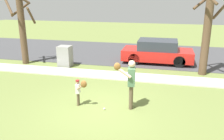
# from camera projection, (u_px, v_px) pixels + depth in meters

# --- Properties ---
(ground_plane) EXTENTS (48.00, 48.00, 0.00)m
(ground_plane) POSITION_uv_depth(u_px,v_px,m) (122.00, 77.00, 11.67)
(ground_plane) COLOR olive
(sidewalk_strip) EXTENTS (36.00, 1.20, 0.06)m
(sidewalk_strip) POSITION_uv_depth(u_px,v_px,m) (122.00, 76.00, 11.76)
(sidewalk_strip) COLOR beige
(sidewalk_strip) RESTS_ON ground
(road_surface) EXTENTS (36.00, 6.80, 0.02)m
(road_surface) POSITION_uv_depth(u_px,v_px,m) (136.00, 53.00, 16.41)
(road_surface) COLOR #424244
(road_surface) RESTS_ON ground
(person_adult) EXTENTS (0.69, 0.69, 1.73)m
(person_adult) POSITION_uv_depth(u_px,v_px,m) (130.00, 80.00, 8.18)
(person_adult) COLOR brown
(person_adult) RESTS_ON ground
(person_child) EXTENTS (0.46, 0.36, 1.00)m
(person_child) POSITION_uv_depth(u_px,v_px,m) (80.00, 88.00, 8.48)
(person_child) COLOR brown
(person_child) RESTS_ON ground
(baseball) EXTENTS (0.07, 0.07, 0.07)m
(baseball) POSITION_uv_depth(u_px,v_px,m) (104.00, 109.00, 8.35)
(baseball) COLOR white
(baseball) RESTS_ON ground
(utility_cabinet) EXTENTS (0.70, 0.64, 1.14)m
(utility_cabinet) POSITION_uv_depth(u_px,v_px,m) (65.00, 56.00, 13.35)
(utility_cabinet) COLOR gray
(utility_cabinet) RESTS_ON ground
(street_tree_near) EXTENTS (1.84, 1.88, 4.87)m
(street_tree_near) POSITION_uv_depth(u_px,v_px,m) (208.00, 22.00, 11.34)
(street_tree_near) COLOR brown
(street_tree_near) RESTS_ON ground
(street_tree_far) EXTENTS (1.84, 1.88, 4.17)m
(street_tree_far) POSITION_uv_depth(u_px,v_px,m) (22.00, 24.00, 13.40)
(street_tree_far) COLOR brown
(street_tree_far) RESTS_ON ground
(parked_hatchback_red) EXTENTS (4.00, 1.75, 1.33)m
(parked_hatchback_red) POSITION_uv_depth(u_px,v_px,m) (157.00, 52.00, 14.03)
(parked_hatchback_red) COLOR red
(parked_hatchback_red) RESTS_ON road_surface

